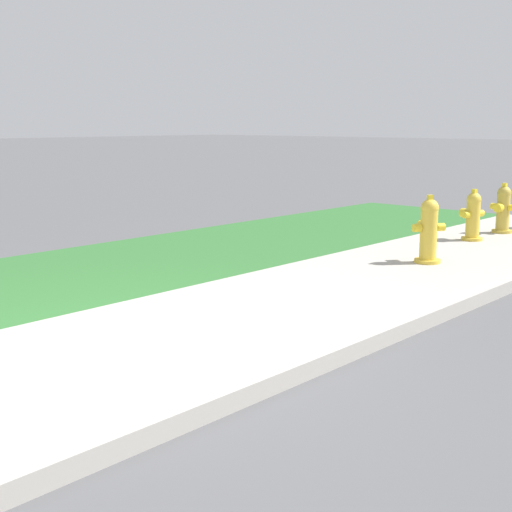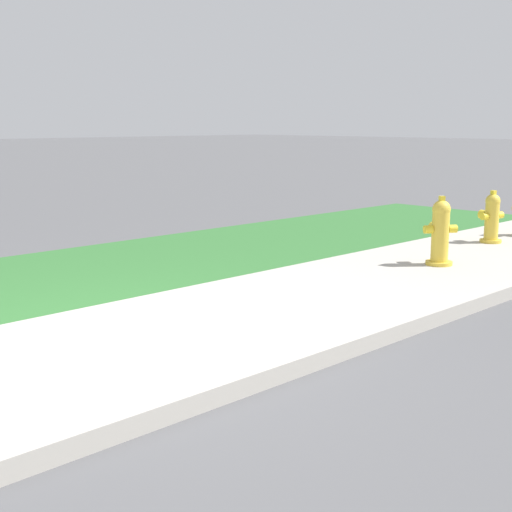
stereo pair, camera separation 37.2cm
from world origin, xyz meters
TOP-DOWN VIEW (x-y plane):
  - ground_plane at (0.00, 0.00)m, footprint 120.00×120.00m
  - sidewalk_pavement at (0.00, 0.00)m, footprint 18.00×2.22m
  - street_curb at (0.00, -1.19)m, footprint 18.00×0.16m
  - fire_hydrant_across_street at (4.28, 0.01)m, footprint 0.35×0.34m
  - fire_hydrant_near_corner at (6.05, 0.33)m, footprint 0.37×0.34m
  - fire_hydrant_far_end at (6.95, 0.30)m, footprint 0.33×0.36m

SIDE VIEW (x-z plane):
  - ground_plane at x=0.00m, z-range 0.00..0.00m
  - sidewalk_pavement at x=0.00m, z-range 0.00..0.01m
  - street_curb at x=0.00m, z-range 0.00..0.12m
  - fire_hydrant_near_corner at x=6.05m, z-range -0.02..0.67m
  - fire_hydrant_far_end at x=6.95m, z-range -0.02..0.70m
  - fire_hydrant_across_street at x=4.28m, z-range -0.01..0.75m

